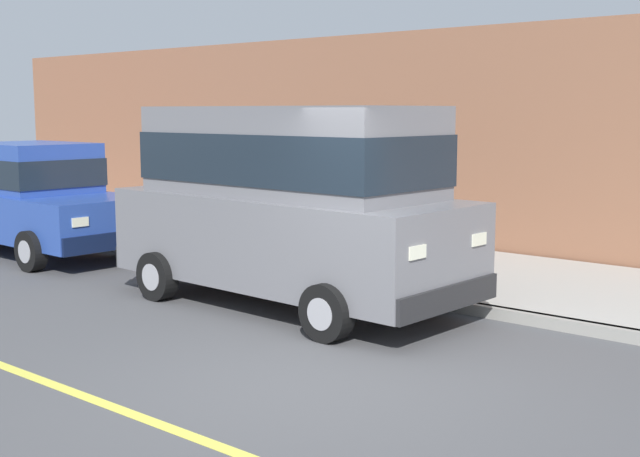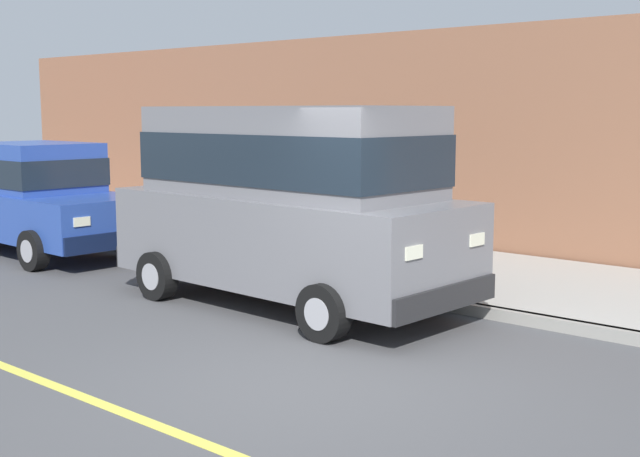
# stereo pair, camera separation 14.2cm
# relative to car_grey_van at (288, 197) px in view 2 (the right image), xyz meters

# --- Properties ---
(ground_plane) EXTENTS (80.00, 80.00, 0.00)m
(ground_plane) POSITION_rel_car_grey_van_xyz_m (-2.12, -2.25, -1.39)
(ground_plane) COLOR #4C4C4F
(curb) EXTENTS (0.16, 64.00, 0.14)m
(curb) POSITION_rel_car_grey_van_xyz_m (1.08, -2.25, -1.32)
(curb) COLOR gray
(curb) RESTS_ON ground
(sidewalk) EXTENTS (3.60, 64.00, 0.14)m
(sidewalk) POSITION_rel_car_grey_van_xyz_m (2.88, -2.25, -1.32)
(sidewalk) COLOR #A8A59E
(sidewalk) RESTS_ON ground
(lane_centre_line) EXTENTS (0.12, 57.60, 0.01)m
(lane_centre_line) POSITION_rel_car_grey_van_xyz_m (-3.72, -2.25, -1.39)
(lane_centre_line) COLOR #E0D64C
(lane_centre_line) RESTS_ON ground
(car_grey_van) EXTENTS (2.26, 4.96, 2.52)m
(car_grey_van) POSITION_rel_car_grey_van_xyz_m (0.00, 0.00, 0.00)
(car_grey_van) COLOR slate
(car_grey_van) RESTS_ON ground
(car_blue_sedan) EXTENTS (2.13, 4.65, 1.92)m
(car_blue_sedan) POSITION_rel_car_grey_van_xyz_m (0.05, 5.98, -0.41)
(car_blue_sedan) COLOR #28479E
(car_blue_sedan) RESTS_ON ground
(dog_black) EXTENTS (0.25, 0.76, 0.49)m
(dog_black) POSITION_rel_car_grey_van_xyz_m (2.53, 0.80, -0.97)
(dog_black) COLOR black
(dog_black) RESTS_ON sidewalk
(building_facade) EXTENTS (0.50, 20.00, 3.86)m
(building_facade) POSITION_rel_car_grey_van_xyz_m (4.98, 3.60, 0.54)
(building_facade) COLOR #8C5B42
(building_facade) RESTS_ON ground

